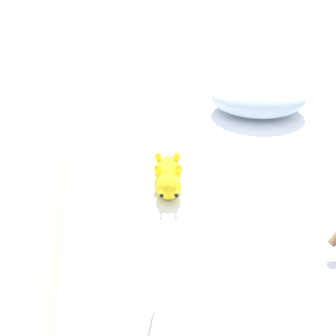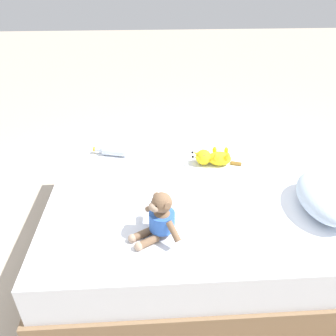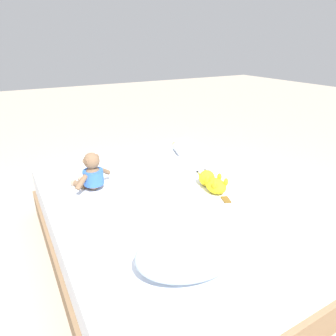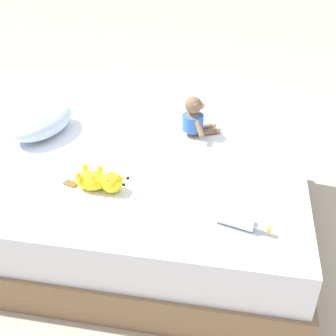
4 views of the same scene
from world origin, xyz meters
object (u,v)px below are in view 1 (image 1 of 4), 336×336
object	(u,v)px
bed	(232,234)
pillow	(258,97)
plush_yellow_creature	(168,177)
glass_bottle	(139,325)

from	to	relation	value
bed	pillow	distance (m)	0.70
pillow	bed	bearing A→B (deg)	-110.98
bed	plush_yellow_creature	xyz separation A→B (m)	(-0.26, 0.09, 0.26)
pillow	glass_bottle	xyz separation A→B (m)	(-0.64, -1.16, -0.05)
plush_yellow_creature	glass_bottle	size ratio (longest dim) A/B	1.41
bed	glass_bottle	bearing A→B (deg)	-126.52
bed	glass_bottle	distance (m)	0.74
bed	plush_yellow_creature	bearing A→B (deg)	161.54
plush_yellow_creature	glass_bottle	distance (m)	0.67
pillow	glass_bottle	size ratio (longest dim) A/B	2.10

